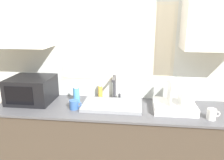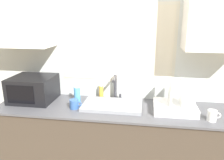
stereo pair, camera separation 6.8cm
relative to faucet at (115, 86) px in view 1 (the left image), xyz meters
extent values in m
cube|color=#42382D|center=(-0.01, -0.20, -0.63)|extent=(2.22, 0.56, 0.92)
cube|color=#4C4C51|center=(-0.01, -0.20, -0.17)|extent=(2.25, 0.59, 0.02)
cube|color=silver|center=(-0.01, 0.11, 0.21)|extent=(6.00, 0.06, 2.60)
cube|color=beige|center=(-0.01, 0.08, 0.42)|extent=(1.19, 0.01, 0.80)
cube|color=beige|center=(-0.01, 0.08, 0.42)|extent=(1.13, 0.01, 0.74)
cube|color=white|center=(-0.91, -0.08, 0.78)|extent=(0.55, 0.32, 0.77)
cube|color=white|center=(0.89, -0.08, 0.78)|extent=(0.55, 0.32, 0.77)
cube|color=gray|center=(0.00, -0.18, -0.14)|extent=(0.56, 0.35, 0.03)
cylinder|color=#333338|center=(0.00, 0.02, -0.03)|extent=(0.03, 0.03, 0.26)
cylinder|color=#333338|center=(0.00, -0.06, 0.09)|extent=(0.03, 0.17, 0.03)
cylinder|color=#333338|center=(0.05, 0.02, -0.13)|extent=(0.02, 0.02, 0.06)
cube|color=black|center=(-0.84, -0.13, -0.03)|extent=(0.42, 0.38, 0.25)
cube|color=black|center=(-0.87, -0.32, -0.03)|extent=(0.28, 0.01, 0.18)
cube|color=white|center=(0.57, -0.19, -0.12)|extent=(0.38, 0.32, 0.07)
cube|color=white|center=(0.52, -0.19, 0.02)|extent=(0.01, 0.22, 0.22)
cube|color=white|center=(0.62, -0.19, 0.02)|extent=(0.01, 0.22, 0.22)
cylinder|color=white|center=(0.68, -0.24, -0.06)|extent=(0.12, 0.12, 0.06)
cylinder|color=#4C99D8|center=(-0.38, -0.11, -0.08)|extent=(0.06, 0.06, 0.16)
cone|color=silver|center=(-0.38, -0.11, 0.03)|extent=(0.06, 0.06, 0.06)
cylinder|color=gold|center=(-0.16, 0.03, -0.09)|extent=(0.05, 0.05, 0.14)
cylinder|color=white|center=(-0.16, 0.03, -0.01)|extent=(0.03, 0.03, 0.03)
cylinder|color=#335999|center=(-0.36, -0.28, -0.11)|extent=(0.08, 0.08, 0.09)
torus|color=#335999|center=(-0.31, -0.28, -0.11)|extent=(0.05, 0.01, 0.05)
cylinder|color=white|center=(0.85, -0.35, -0.11)|extent=(0.08, 0.08, 0.09)
torus|color=white|center=(0.90, -0.35, -0.10)|extent=(0.05, 0.01, 0.05)
camera|label=1|loc=(0.22, -2.12, 0.67)|focal=35.00mm
camera|label=2|loc=(0.29, -2.11, 0.67)|focal=35.00mm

